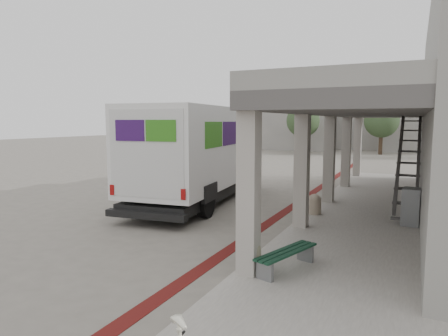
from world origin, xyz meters
The scene contains 11 objects.
ground centered at (0.00, 0.00, 0.00)m, with size 120.00×120.00×0.00m, color slate.
bike_lane_stripe centered at (1.00, 2.00, 0.01)m, with size 0.35×40.00×0.01m, color #571311.
sidewalk centered at (4.00, 0.00, 0.06)m, with size 4.40×28.00×0.12m, color gray.
distant_backdrop centered at (-2.84, 35.89, 2.70)m, with size 28.00×10.00×6.50m.
tree_left centered at (-5.00, 28.00, 3.18)m, with size 3.20×3.20×4.80m.
tree_mid centered at (2.00, 30.00, 3.18)m, with size 3.20×3.20×4.80m.
fedex_truck centered at (-2.53, 2.79, 1.94)m, with size 3.60×8.80×3.65m.
bench centered at (2.73, -2.99, 0.41)m, with size 0.88×1.76×0.41m.
bollard_near centered at (2.10, -3.41, 0.46)m, with size 0.45×0.45×0.68m.
bollard_far centered at (2.10, 2.24, 0.45)m, with size 0.44×0.44×0.66m.
utility_cabinet centered at (4.96, 2.06, 0.66)m, with size 0.49×0.65×1.08m, color slate.
Camera 1 is at (4.97, -10.59, 3.13)m, focal length 32.00 mm.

